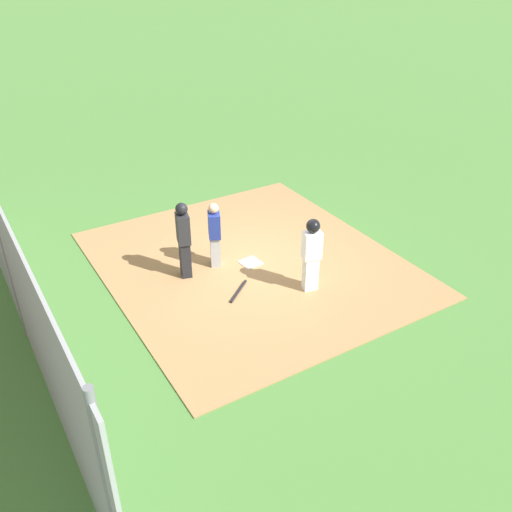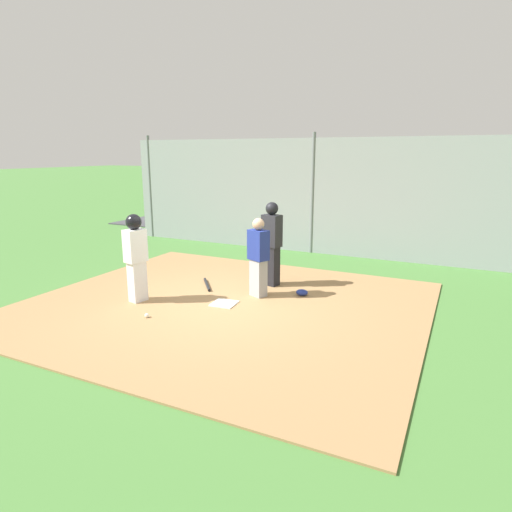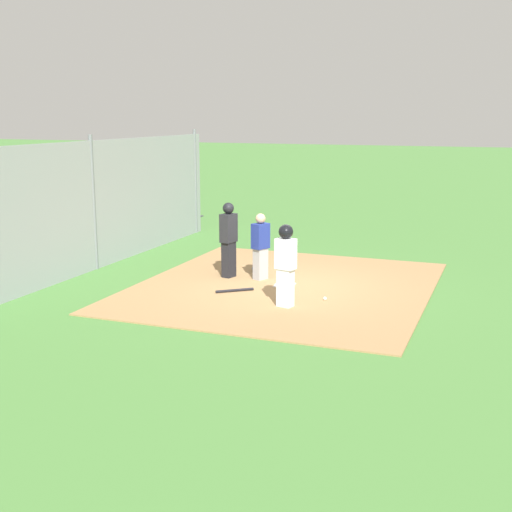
% 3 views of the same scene
% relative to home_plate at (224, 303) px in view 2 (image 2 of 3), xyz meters
% --- Properties ---
extents(ground_plane, '(140.00, 140.00, 0.00)m').
position_rel_home_plate_xyz_m(ground_plane, '(0.00, 0.00, -0.04)').
color(ground_plane, '#477A38').
extents(dirt_infield, '(7.20, 6.40, 0.03)m').
position_rel_home_plate_xyz_m(dirt_infield, '(0.00, 0.00, -0.03)').
color(dirt_infield, '#9E774C').
rests_on(dirt_infield, ground_plane).
extents(home_plate, '(0.48, 0.48, 0.02)m').
position_rel_home_plate_xyz_m(home_plate, '(0.00, 0.00, 0.00)').
color(home_plate, white).
rests_on(home_plate, dirt_infield).
extents(catcher, '(0.45, 0.39, 1.56)m').
position_rel_home_plate_xyz_m(catcher, '(-0.37, -0.72, 0.79)').
color(catcher, '#9E9EA3').
rests_on(catcher, dirt_infield).
extents(umpire, '(0.43, 0.35, 1.78)m').
position_rel_home_plate_xyz_m(umpire, '(-0.30, -1.50, 0.93)').
color(umpire, black).
rests_on(umpire, dirt_infield).
extents(runner, '(0.34, 0.43, 1.67)m').
position_rel_home_plate_xyz_m(runner, '(1.58, 0.55, 0.95)').
color(runner, silver).
rests_on(runner, dirt_infield).
extents(baseball_bat, '(0.58, 0.71, 0.06)m').
position_rel_home_plate_xyz_m(baseball_bat, '(0.90, -0.84, 0.02)').
color(baseball_bat, black).
rests_on(baseball_bat, dirt_infield).
extents(catcher_mask, '(0.24, 0.20, 0.12)m').
position_rel_home_plate_xyz_m(catcher_mask, '(-1.14, -1.12, 0.05)').
color(catcher_mask, navy).
rests_on(catcher_mask, dirt_infield).
extents(baseball, '(0.07, 0.07, 0.07)m').
position_rel_home_plate_xyz_m(baseball, '(0.86, 1.18, 0.03)').
color(baseball, white).
rests_on(baseball, dirt_infield).
extents(backstop_fence, '(12.00, 0.10, 3.35)m').
position_rel_home_plate_xyz_m(backstop_fence, '(0.00, -5.01, 1.56)').
color(backstop_fence, '#93999E').
rests_on(backstop_fence, ground_plane).
extents(parking_lot, '(18.00, 5.20, 0.04)m').
position_rel_home_plate_xyz_m(parking_lot, '(0.00, -8.92, -0.02)').
color(parking_lot, '#424247').
rests_on(parking_lot, ground_plane).
extents(parked_car_red, '(4.21, 1.90, 1.28)m').
position_rel_home_plate_xyz_m(parked_car_red, '(0.07, -8.72, 0.57)').
color(parked_car_red, maroon).
rests_on(parked_car_red, parking_lot).
extents(parked_car_white, '(4.33, 2.16, 1.28)m').
position_rel_home_plate_xyz_m(parked_car_white, '(5.83, -8.57, 0.57)').
color(parked_car_white, silver).
rests_on(parked_car_white, parking_lot).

